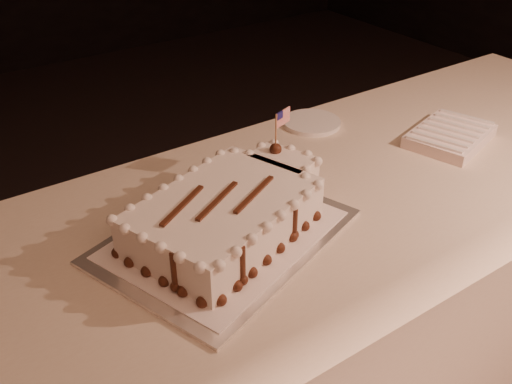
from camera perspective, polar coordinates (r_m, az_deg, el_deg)
banquet_table at (r=1.57m, az=5.44°, el=-11.97°), size 2.40×0.80×0.75m
cake_board at (r=1.20m, az=-3.16°, el=-4.42°), size 0.59×0.52×0.01m
doily at (r=1.20m, az=-3.17°, el=-4.23°), size 0.53×0.47×0.00m
sheet_cake at (r=1.19m, az=-2.44°, el=-1.84°), size 0.49×0.37×0.19m
napkin_stack at (r=1.65m, az=18.83°, el=5.33°), size 0.28×0.23×0.04m
side_plate at (r=1.67m, az=5.58°, el=6.93°), size 0.17×0.17×0.01m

